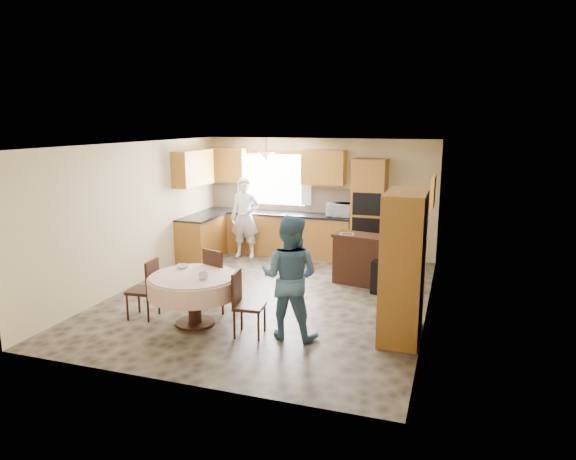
# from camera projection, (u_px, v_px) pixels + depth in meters

# --- Properties ---
(floor) EXTENTS (5.00, 6.00, 0.01)m
(floor) POSITION_uv_depth(u_px,v_px,m) (270.00, 297.00, 8.49)
(floor) COLOR brown
(floor) RESTS_ON ground
(ceiling) EXTENTS (5.00, 6.00, 0.01)m
(ceiling) POSITION_uv_depth(u_px,v_px,m) (269.00, 144.00, 7.97)
(ceiling) COLOR white
(ceiling) RESTS_ON wall_back
(wall_back) EXTENTS (5.00, 0.02, 2.50)m
(wall_back) POSITION_uv_depth(u_px,v_px,m) (318.00, 197.00, 11.01)
(wall_back) COLOR tan
(wall_back) RESTS_ON floor
(wall_front) EXTENTS (5.00, 0.02, 2.50)m
(wall_front) POSITION_uv_depth(u_px,v_px,m) (171.00, 275.00, 5.45)
(wall_front) COLOR tan
(wall_front) RESTS_ON floor
(wall_left) EXTENTS (0.02, 6.00, 2.50)m
(wall_left) POSITION_uv_depth(u_px,v_px,m) (136.00, 214.00, 9.00)
(wall_left) COLOR tan
(wall_left) RESTS_ON floor
(wall_right) EXTENTS (0.02, 6.00, 2.50)m
(wall_right) POSITION_uv_depth(u_px,v_px,m) (431.00, 233.00, 7.46)
(wall_right) COLOR tan
(wall_right) RESTS_ON floor
(window) EXTENTS (1.40, 0.03, 1.10)m
(window) POSITION_uv_depth(u_px,v_px,m) (274.00, 179.00, 11.23)
(window) COLOR white
(window) RESTS_ON wall_back
(curtain_left) EXTENTS (0.22, 0.02, 1.15)m
(curtain_left) POSITION_uv_depth(u_px,v_px,m) (242.00, 176.00, 11.41)
(curtain_left) COLOR white
(curtain_left) RESTS_ON wall_back
(curtain_right) EXTENTS (0.22, 0.02, 1.15)m
(curtain_right) POSITION_uv_depth(u_px,v_px,m) (306.00, 178.00, 10.94)
(curtain_right) COLOR white
(curtain_right) RESTS_ON wall_back
(base_cab_back) EXTENTS (3.30, 0.60, 0.88)m
(base_cab_back) POSITION_uv_depth(u_px,v_px,m) (277.00, 234.00, 11.17)
(base_cab_back) COLOR #A96A2D
(base_cab_back) RESTS_ON floor
(counter_back) EXTENTS (3.30, 0.64, 0.04)m
(counter_back) POSITION_uv_depth(u_px,v_px,m) (277.00, 213.00, 11.07)
(counter_back) COLOR black
(counter_back) RESTS_ON base_cab_back
(base_cab_left) EXTENTS (0.60, 1.20, 0.88)m
(base_cab_left) POSITION_uv_depth(u_px,v_px,m) (202.00, 238.00, 10.75)
(base_cab_left) COLOR #A96A2D
(base_cab_left) RESTS_ON floor
(counter_left) EXTENTS (0.64, 1.20, 0.04)m
(counter_left) POSITION_uv_depth(u_px,v_px,m) (201.00, 217.00, 10.65)
(counter_left) COLOR black
(counter_left) RESTS_ON base_cab_left
(backsplash) EXTENTS (3.30, 0.02, 0.55)m
(backsplash) POSITION_uv_depth(u_px,v_px,m) (281.00, 199.00, 11.28)
(backsplash) COLOR #D0B593
(backsplash) RESTS_ON wall_back
(wall_cab_left) EXTENTS (0.85, 0.33, 0.72)m
(wall_cab_left) POSITION_uv_depth(u_px,v_px,m) (227.00, 164.00, 11.36)
(wall_cab_left) COLOR #C28A30
(wall_cab_left) RESTS_ON wall_back
(wall_cab_right) EXTENTS (0.90, 0.33, 0.72)m
(wall_cab_right) POSITION_uv_depth(u_px,v_px,m) (324.00, 167.00, 10.68)
(wall_cab_right) COLOR #C28A30
(wall_cab_right) RESTS_ON wall_back
(wall_cab_side) EXTENTS (0.33, 1.20, 0.72)m
(wall_cab_side) POSITION_uv_depth(u_px,v_px,m) (193.00, 168.00, 10.49)
(wall_cab_side) COLOR #C28A30
(wall_cab_side) RESTS_ON wall_left
(oven_tower) EXTENTS (0.66, 0.62, 2.12)m
(oven_tower) POSITION_uv_depth(u_px,v_px,m) (369.00, 211.00, 10.41)
(oven_tower) COLOR #A96A2D
(oven_tower) RESTS_ON floor
(oven_upper) EXTENTS (0.56, 0.01, 0.45)m
(oven_upper) POSITION_uv_depth(u_px,v_px,m) (367.00, 204.00, 10.08)
(oven_upper) COLOR black
(oven_upper) RESTS_ON oven_tower
(oven_lower) EXTENTS (0.56, 0.01, 0.45)m
(oven_lower) POSITION_uv_depth(u_px,v_px,m) (366.00, 229.00, 10.18)
(oven_lower) COLOR black
(oven_lower) RESTS_ON oven_tower
(pendant) EXTENTS (0.36, 0.36, 0.18)m
(pendant) POSITION_uv_depth(u_px,v_px,m) (266.00, 157.00, 10.68)
(pendant) COLOR beige
(pendant) RESTS_ON ceiling
(sideboard) EXTENTS (1.25, 0.71, 0.84)m
(sideboard) POSITION_uv_depth(u_px,v_px,m) (367.00, 262.00, 9.05)
(sideboard) COLOR #35170E
(sideboard) RESTS_ON floor
(space_heater) EXTENTS (0.43, 0.32, 0.56)m
(space_heater) POSITION_uv_depth(u_px,v_px,m) (384.00, 277.00, 8.61)
(space_heater) COLOR black
(space_heater) RESTS_ON floor
(cupboard) EXTENTS (0.52, 1.03, 1.97)m
(cupboard) POSITION_uv_depth(u_px,v_px,m) (403.00, 266.00, 6.75)
(cupboard) COLOR #A96A2D
(cupboard) RESTS_ON floor
(dining_table) EXTENTS (1.28, 1.28, 0.73)m
(dining_table) POSITION_uv_depth(u_px,v_px,m) (194.00, 286.00, 7.24)
(dining_table) COLOR #35170E
(dining_table) RESTS_ON floor
(chair_left) EXTENTS (0.42, 0.42, 0.89)m
(chair_left) POSITION_uv_depth(u_px,v_px,m) (147.00, 286.00, 7.49)
(chair_left) COLOR #35170E
(chair_left) RESTS_ON floor
(chair_back) EXTENTS (0.54, 0.54, 0.97)m
(chair_back) POSITION_uv_depth(u_px,v_px,m) (219.00, 276.00, 7.80)
(chair_back) COLOR #35170E
(chair_back) RESTS_ON floor
(chair_right) EXTENTS (0.43, 0.43, 0.89)m
(chair_right) POSITION_uv_depth(u_px,v_px,m) (244.00, 300.00, 6.89)
(chair_right) COLOR #35170E
(chair_right) RESTS_ON floor
(framed_picture) EXTENTS (0.06, 0.59, 0.49)m
(framed_picture) POSITION_uv_depth(u_px,v_px,m) (433.00, 192.00, 8.03)
(framed_picture) COLOR gold
(framed_picture) RESTS_ON wall_right
(microwave) EXTENTS (0.54, 0.39, 0.28)m
(microwave) POSITION_uv_depth(u_px,v_px,m) (339.00, 210.00, 10.56)
(microwave) COLOR silver
(microwave) RESTS_ON counter_back
(person_sink) EXTENTS (0.66, 0.46, 1.71)m
(person_sink) POSITION_uv_depth(u_px,v_px,m) (245.00, 218.00, 10.81)
(person_sink) COLOR silver
(person_sink) RESTS_ON floor
(person_dining) EXTENTS (0.82, 0.64, 1.67)m
(person_dining) POSITION_uv_depth(u_px,v_px,m) (290.00, 277.00, 6.77)
(person_dining) COLOR #3E6487
(person_dining) RESTS_ON floor
(bowl_sideboard) EXTENTS (0.25, 0.25, 0.06)m
(bowl_sideboard) POSITION_uv_depth(u_px,v_px,m) (347.00, 235.00, 9.07)
(bowl_sideboard) COLOR #B2B2B2
(bowl_sideboard) RESTS_ON sideboard
(bottle_sideboard) EXTENTS (0.16, 0.16, 0.31)m
(bottle_sideboard) POSITION_uv_depth(u_px,v_px,m) (387.00, 231.00, 8.83)
(bottle_sideboard) COLOR silver
(bottle_sideboard) RESTS_ON sideboard
(cup_table) EXTENTS (0.16, 0.16, 0.10)m
(cup_table) POSITION_uv_depth(u_px,v_px,m) (203.00, 276.00, 7.01)
(cup_table) COLOR #B2B2B2
(cup_table) RESTS_ON dining_table
(bowl_table) EXTENTS (0.20, 0.20, 0.06)m
(bowl_table) POSITION_uv_depth(u_px,v_px,m) (183.00, 266.00, 7.54)
(bowl_table) COLOR #B2B2B2
(bowl_table) RESTS_ON dining_table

